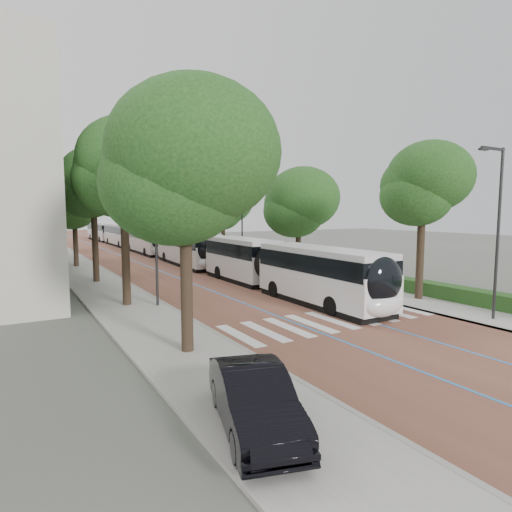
{
  "coord_description": "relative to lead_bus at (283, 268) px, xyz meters",
  "views": [
    {
      "loc": [
        -13.08,
        -14.46,
        5.25
      ],
      "look_at": [
        0.51,
        8.65,
        2.4
      ],
      "focal_mm": 30.0,
      "sensor_mm": 36.0,
      "label": 1
    }
  ],
  "objects": [
    {
      "name": "trees_left",
      "position": [
        -9.54,
        14.84,
        5.16
      ],
      "size": [
        6.14,
        60.68,
        9.75
      ],
      "color": "black",
      "rests_on": "ground"
    },
    {
      "name": "lane_line_right",
      "position": [
        -0.44,
        32.18,
        -1.6
      ],
      "size": [
        0.12,
        126.0,
        0.01
      ],
      "primitive_type": "cube",
      "color": "#297CCD",
      "rests_on": "road"
    },
    {
      "name": "bus_queued_1",
      "position": [
        -0.05,
        29.67,
        -0.0
      ],
      "size": [
        2.72,
        12.44,
        3.2
      ],
      "rotation": [
        0.0,
        0.0,
        -0.02
      ],
      "color": "white",
      "rests_on": "ground"
    },
    {
      "name": "streetlight_near",
      "position": [
        4.58,
        -10.82,
        3.19
      ],
      "size": [
        1.82,
        0.2,
        8.0
      ],
      "color": "#29292B",
      "rests_on": "sidewalk_right"
    },
    {
      "name": "lamp_post_left",
      "position": [
        -8.14,
        0.18,
        2.49
      ],
      "size": [
        0.14,
        0.14,
        8.0
      ],
      "primitive_type": "cylinder",
      "color": "#29292B",
      "rests_on": "sidewalk_left"
    },
    {
      "name": "trees_right",
      "position": [
        5.66,
        15.74,
        4.42
      ],
      "size": [
        5.96,
        47.19,
        8.95
      ],
      "color": "black",
      "rests_on": "ground"
    },
    {
      "name": "bus_queued_2",
      "position": [
        -0.09,
        42.78,
        -0.0
      ],
      "size": [
        2.6,
        12.41,
        3.2
      ],
      "rotation": [
        0.0,
        0.0,
        0.01
      ],
      "color": "white",
      "rests_on": "ground"
    },
    {
      "name": "streetlight_far",
      "position": [
        4.58,
        14.18,
        3.19
      ],
      "size": [
        1.82,
        0.2,
        8.0
      ],
      "color": "#29292B",
      "rests_on": "sidewalk_right"
    },
    {
      "name": "zebra_crossing",
      "position": [
        -1.84,
        -6.82,
        -1.6
      ],
      "size": [
        10.55,
        3.6,
        0.01
      ],
      "color": "silver",
      "rests_on": "ground"
    },
    {
      "name": "lead_bus",
      "position": [
        0.0,
        0.0,
        0.0
      ],
      "size": [
        2.75,
        18.43,
        3.2
      ],
      "rotation": [
        0.0,
        0.0,
        -0.01
      ],
      "color": "black",
      "rests_on": "ground"
    },
    {
      "name": "hedge",
      "position": [
        7.06,
        -7.82,
        -1.11
      ],
      "size": [
        1.2,
        14.0,
        0.8
      ],
      "primitive_type": "cube",
      "color": "#173F15",
      "rests_on": "sidewalk_right"
    },
    {
      "name": "ground",
      "position": [
        -2.04,
        -7.82,
        -1.63
      ],
      "size": [
        160.0,
        160.0,
        0.0
      ],
      "primitive_type": "plane",
      "color": "#51544C",
      "rests_on": "ground"
    },
    {
      "name": "lane_line_left",
      "position": [
        -3.64,
        32.18,
        -1.6
      ],
      "size": [
        0.12,
        126.0,
        0.01
      ],
      "primitive_type": "cube",
      "color": "#297CCD",
      "rests_on": "road"
    },
    {
      "name": "kerb_right",
      "position": [
        3.56,
        32.18,
        -1.57
      ],
      "size": [
        0.2,
        140.0,
        0.14
      ],
      "primitive_type": "cube",
      "color": "gray",
      "rests_on": "ground"
    },
    {
      "name": "road",
      "position": [
        -2.04,
        32.18,
        -1.62
      ],
      "size": [
        11.0,
        140.0,
        0.02
      ],
      "primitive_type": "cube",
      "color": "brown",
      "rests_on": "ground"
    },
    {
      "name": "bus_queued_3",
      "position": [
        -0.39,
        55.93,
        -0.0
      ],
      "size": [
        2.91,
        12.47,
        3.2
      ],
      "rotation": [
        0.0,
        0.0,
        0.03
      ],
      "color": "white",
      "rests_on": "ground"
    },
    {
      "name": "sidewalk_right",
      "position": [
        5.46,
        32.18,
        -1.57
      ],
      "size": [
        4.0,
        140.0,
        0.12
      ],
      "primitive_type": "cube",
      "color": "gray",
      "rests_on": "ground"
    },
    {
      "name": "bus_queued_0",
      "position": [
        -0.04,
        16.05,
        -0.0
      ],
      "size": [
        3.08,
        12.5,
        3.2
      ],
      "rotation": [
        0.0,
        0.0,
        -0.05
      ],
      "color": "white",
      "rests_on": "ground"
    },
    {
      "name": "parked_car",
      "position": [
        -10.28,
        -13.98,
        -0.78
      ],
      "size": [
        2.73,
        4.7,
        1.46
      ],
      "primitive_type": "imported",
      "rotation": [
        0.0,
        0.0,
        -0.28
      ],
      "color": "black",
      "rests_on": "sidewalk_left"
    },
    {
      "name": "kerb_left",
      "position": [
        -7.64,
        32.18,
        -1.57
      ],
      "size": [
        0.2,
        140.0,
        0.14
      ],
      "primitive_type": "cube",
      "color": "gray",
      "rests_on": "ground"
    },
    {
      "name": "sidewalk_left",
      "position": [
        -9.54,
        32.18,
        -1.57
      ],
      "size": [
        4.0,
        140.0,
        0.12
      ],
      "primitive_type": "cube",
      "color": "gray",
      "rests_on": "ground"
    }
  ]
}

